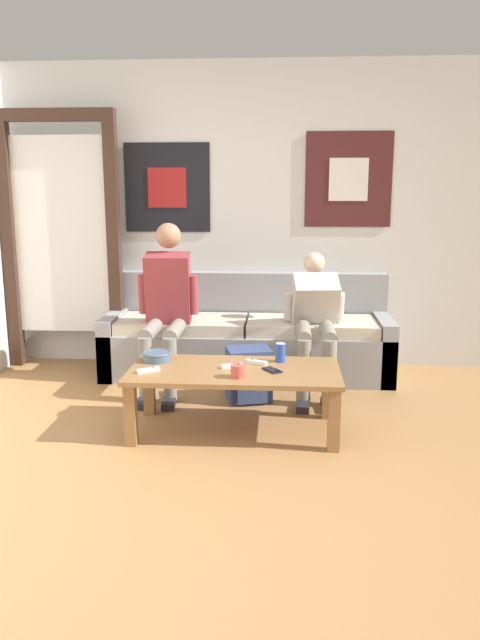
{
  "coord_description": "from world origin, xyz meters",
  "views": [
    {
      "loc": [
        0.41,
        -2.97,
        1.53
      ],
      "look_at": [
        0.12,
        1.22,
        0.63
      ],
      "focal_mm": 35.0,
      "sensor_mm": 36.0,
      "label": 1
    }
  ],
  "objects_px": {
    "drink_can_blue": "(280,352)",
    "game_controller_near_left": "(256,362)",
    "ceramic_bowl": "(157,356)",
    "coffee_table": "(235,378)",
    "person_seated_adult": "(166,302)",
    "backpack": "(249,376)",
    "game_controller_near_right": "(233,366)",
    "couch": "(247,341)",
    "person_seated_teen": "(315,317)",
    "game_controller_far_center": "(148,370)",
    "pillar_candle": "(238,371)",
    "cell_phone": "(272,370)"
  },
  "relations": [
    {
      "from": "game_controller_far_center",
      "to": "pillar_candle",
      "type": "bearing_deg",
      "value": -7.54
    },
    {
      "from": "game_controller_near_right",
      "to": "game_controller_far_center",
      "type": "relative_size",
      "value": 1.06
    },
    {
      "from": "coffee_table",
      "to": "backpack",
      "type": "relative_size",
      "value": 3.41
    },
    {
      "from": "person_seated_adult",
      "to": "game_controller_near_right",
      "type": "xyz_separation_m",
      "value": [
        0.58,
        -0.85,
        -0.25
      ]
    },
    {
      "from": "person_seated_adult",
      "to": "pillar_candle",
      "type": "height_order",
      "value": "person_seated_adult"
    },
    {
      "from": "person_seated_teen",
      "to": "game_controller_far_center",
      "type": "height_order",
      "value": "person_seated_teen"
    },
    {
      "from": "drink_can_blue",
      "to": "game_controller_near_left",
      "type": "xyz_separation_m",
      "value": [
        -0.16,
        -0.06,
        -0.05
      ]
    },
    {
      "from": "coffee_table",
      "to": "game_controller_near_left",
      "type": "relative_size",
      "value": 9.09
    },
    {
      "from": "person_seated_adult",
      "to": "drink_can_blue",
      "type": "relative_size",
      "value": 10.16
    },
    {
      "from": "person_seated_teen",
      "to": "drink_can_blue",
      "type": "height_order",
      "value": "person_seated_teen"
    },
    {
      "from": "drink_can_blue",
      "to": "cell_phone",
      "type": "xyz_separation_m",
      "value": [
        -0.05,
        -0.21,
        -0.06
      ]
    },
    {
      "from": "coffee_table",
      "to": "person_seated_teen",
      "type": "relative_size",
      "value": 1.29
    },
    {
      "from": "person_seated_teen",
      "to": "game_controller_near_right",
      "type": "xyz_separation_m",
      "value": [
        -0.56,
        -0.87,
        -0.14
      ]
    },
    {
      "from": "coffee_table",
      "to": "ceramic_bowl",
      "type": "relative_size",
      "value": 6.86
    },
    {
      "from": "backpack",
      "to": "game_controller_near_right",
      "type": "relative_size",
      "value": 2.65
    },
    {
      "from": "coffee_table",
      "to": "game_controller_far_center",
      "type": "distance_m",
      "value": 0.54
    },
    {
      "from": "ceramic_bowl",
      "to": "couch",
      "type": "bearing_deg",
      "value": 64.49
    },
    {
      "from": "person_seated_adult",
      "to": "coffee_table",
      "type": "bearing_deg",
      "value": -55.95
    },
    {
      "from": "game_controller_far_center",
      "to": "person_seated_teen",
      "type": "bearing_deg",
      "value": 43.13
    },
    {
      "from": "game_controller_near_left",
      "to": "person_seated_teen",
      "type": "bearing_deg",
      "value": 62.14
    },
    {
      "from": "couch",
      "to": "game_controller_far_center",
      "type": "relative_size",
      "value": 16.97
    },
    {
      "from": "pillar_candle",
      "to": "game_controller_near_left",
      "type": "relative_size",
      "value": 0.62
    },
    {
      "from": "coffee_table",
      "to": "person_seated_adult",
      "type": "xyz_separation_m",
      "value": [
        -0.59,
        0.88,
        0.32
      ]
    },
    {
      "from": "drink_can_blue",
      "to": "game_controller_near_left",
      "type": "bearing_deg",
      "value": -157.35
    },
    {
      "from": "couch",
      "to": "game_controller_near_left",
      "type": "height_order",
      "value": "couch"
    },
    {
      "from": "pillar_candle",
      "to": "cell_phone",
      "type": "xyz_separation_m",
      "value": [
        0.2,
        0.15,
        -0.03
      ]
    },
    {
      "from": "backpack",
      "to": "drink_can_blue",
      "type": "distance_m",
      "value": 0.54
    },
    {
      "from": "couch",
      "to": "person_seated_teen",
      "type": "bearing_deg",
      "value": -34.38
    },
    {
      "from": "coffee_table",
      "to": "person_seated_adult",
      "type": "bearing_deg",
      "value": 124.05
    },
    {
      "from": "pillar_candle",
      "to": "drink_can_blue",
      "type": "height_order",
      "value": "drink_can_blue"
    },
    {
      "from": "backpack",
      "to": "coffee_table",
      "type": "bearing_deg",
      "value": -95.76
    },
    {
      "from": "couch",
      "to": "pillar_candle",
      "type": "relative_size",
      "value": 26.02
    },
    {
      "from": "coffee_table",
      "to": "drink_can_blue",
      "type": "bearing_deg",
      "value": 33.45
    },
    {
      "from": "person_seated_teen",
      "to": "game_controller_far_center",
      "type": "bearing_deg",
      "value": -136.87
    },
    {
      "from": "coffee_table",
      "to": "game_controller_far_center",
      "type": "relative_size",
      "value": 9.59
    },
    {
      "from": "person_seated_adult",
      "to": "ceramic_bowl",
      "type": "relative_size",
      "value": 6.53
    },
    {
      "from": "pillar_candle",
      "to": "game_controller_far_center",
      "type": "bearing_deg",
      "value": 172.46
    },
    {
      "from": "cell_phone",
      "to": "ceramic_bowl",
      "type": "bearing_deg",
      "value": 166.62
    },
    {
      "from": "backpack",
      "to": "game_controller_far_center",
      "type": "bearing_deg",
      "value": -130.3
    },
    {
      "from": "ceramic_bowl",
      "to": "game_controller_near_left",
      "type": "height_order",
      "value": "ceramic_bowl"
    },
    {
      "from": "couch",
      "to": "coffee_table",
      "type": "distance_m",
      "value": 1.27
    },
    {
      "from": "couch",
      "to": "coffee_table",
      "type": "height_order",
      "value": "couch"
    },
    {
      "from": "couch",
      "to": "ceramic_bowl",
      "type": "xyz_separation_m",
      "value": [
        -0.53,
        -1.11,
        0.17
      ]
    },
    {
      "from": "couch",
      "to": "game_controller_near_left",
      "type": "distance_m",
      "value": 1.16
    },
    {
      "from": "backpack",
      "to": "game_controller_far_center",
      "type": "height_order",
      "value": "game_controller_far_center"
    },
    {
      "from": "game_controller_near_right",
      "to": "cell_phone",
      "type": "bearing_deg",
      "value": -12.12
    },
    {
      "from": "pillar_candle",
      "to": "game_controller_near_left",
      "type": "xyz_separation_m",
      "value": [
        0.1,
        0.3,
        -0.03
      ]
    },
    {
      "from": "couch",
      "to": "backpack",
      "type": "bearing_deg",
      "value": -85.68
    },
    {
      "from": "coffee_table",
      "to": "ceramic_bowl",
      "type": "xyz_separation_m",
      "value": [
        -0.52,
        0.16,
        0.1
      ]
    },
    {
      "from": "game_controller_far_center",
      "to": "coffee_table",
      "type": "bearing_deg",
      "value": 10.62
    }
  ]
}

